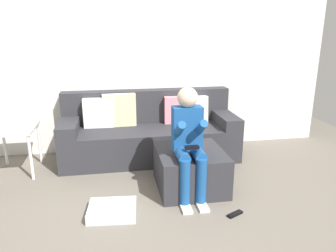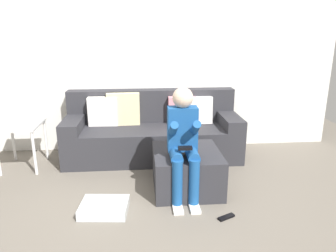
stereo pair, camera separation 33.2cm
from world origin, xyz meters
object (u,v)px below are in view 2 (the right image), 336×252
person_seated (183,139)px  remote_near_ottoman (226,217)px  ottoman (187,170)px  couch_sectional (153,132)px  storage_bin (104,207)px  side_table (21,130)px

person_seated → remote_near_ottoman: (0.36, -0.46, -0.64)m
remote_near_ottoman → ottoman: bearing=87.6°
person_seated → couch_sectional: bearing=102.6°
ottoman → remote_near_ottoman: 0.74m
couch_sectional → ottoman: bearing=-71.7°
storage_bin → ottoman: bearing=26.4°
couch_sectional → storage_bin: couch_sectional is taller
ottoman → side_table: 2.18m
storage_bin → remote_near_ottoman: bearing=-10.5°
couch_sectional → side_table: couch_sectional is taller
couch_sectional → remote_near_ottoman: 1.82m
ottoman → storage_bin: size_ratio=1.71×
ottoman → remote_near_ottoman: size_ratio=4.48×
couch_sectional → storage_bin: (-0.54, -1.46, -0.30)m
ottoman → person_seated: bearing=-109.5°
couch_sectional → remote_near_ottoman: couch_sectional is taller
couch_sectional → side_table: bearing=-171.5°
side_table → storage_bin: bearing=-46.5°
ottoman → person_seated: 0.48m
couch_sectional → ottoman: (0.34, -1.02, -0.13)m
remote_near_ottoman → couch_sectional: bearing=84.1°
remote_near_ottoman → person_seated: bearing=101.4°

